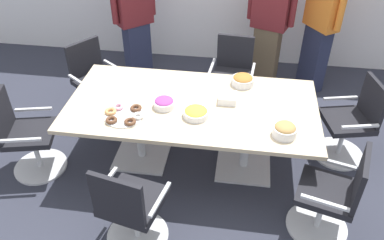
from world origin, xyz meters
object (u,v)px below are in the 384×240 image
person_standing_1 (270,21)px  snack_bowl_chips_yellow (196,112)px  donut_platter (124,115)px  office_chair_5 (131,210)px  office_chair_0 (332,198)px  office_chair_4 (26,138)px  office_chair_1 (351,125)px  office_chair_3 (96,84)px  office_chair_2 (232,79)px  snack_bowl_cookies (285,130)px  snack_bowl_candy_mix (164,103)px  person_standing_2 (322,20)px  person_standing_0 (135,18)px  snack_bowl_pretzels (243,80)px  conference_table (192,114)px  napkin_pile (227,98)px

person_standing_1 → snack_bowl_chips_yellow: 1.98m
donut_platter → office_chair_5: bearing=-72.7°
office_chair_0 → office_chair_4: (-2.90, 0.37, 0.00)m
office_chair_1 → office_chair_3: same height
office_chair_2 → office_chair_4: bearing=40.7°
snack_bowl_cookies → snack_bowl_candy_mix: size_ratio=1.03×
snack_bowl_chips_yellow → office_chair_1: bearing=19.2°
office_chair_1 → person_standing_2: person_standing_2 is taller
office_chair_4 → snack_bowl_chips_yellow: 1.73m
office_chair_0 → office_chair_5: same height
office_chair_0 → snack_bowl_cookies: office_chair_0 is taller
office_chair_4 → person_standing_0: size_ratio=0.52×
snack_bowl_pretzels → donut_platter: bearing=-145.9°
office_chair_0 → snack_bowl_pretzels: office_chair_0 is taller
office_chair_2 → snack_bowl_chips_yellow: (-0.27, -1.28, 0.39)m
office_chair_5 → person_standing_1: bearing=80.8°
office_chair_3 → snack_bowl_candy_mix: bearing=87.2°
person_standing_0 → snack_bowl_cookies: bearing=91.0°
snack_bowl_cookies → person_standing_0: bearing=133.3°
person_standing_0 → snack_bowl_cookies: (1.83, -1.94, -0.10)m
conference_table → snack_bowl_candy_mix: 0.32m
conference_table → office_chair_1: (1.62, 0.34, -0.22)m
office_chair_0 → person_standing_0: 3.26m
office_chair_5 → snack_bowl_chips_yellow: (0.41, 0.88, 0.39)m
office_chair_0 → snack_bowl_candy_mix: (-1.54, 0.62, 0.39)m
snack_bowl_pretzels → snack_bowl_chips_yellow: bearing=-123.0°
office_chair_0 → office_chair_1: size_ratio=1.00×
office_chair_2 → donut_platter: size_ratio=2.41×
donut_platter → snack_bowl_pretzels: bearing=34.1°
conference_table → office_chair_2: (0.34, 1.08, -0.22)m
snack_bowl_candy_mix → donut_platter: size_ratio=0.54×
conference_table → office_chair_0: bearing=-28.9°
office_chair_0 → snack_bowl_chips_yellow: size_ratio=3.83×
office_chair_2 → office_chair_4: size_ratio=1.00×
office_chair_4 → snack_bowl_cookies: 2.51m
office_chair_2 → person_standing_0: person_standing_0 is taller
conference_table → office_chair_5: (-0.34, -1.08, -0.22)m
office_chair_0 → office_chair_2: same height
office_chair_5 → office_chair_4: bearing=162.4°
office_chair_4 → person_standing_1: size_ratio=0.51×
office_chair_4 → donut_platter: (1.03, 0.05, 0.36)m
office_chair_2 → office_chair_3: same height
office_chair_5 → snack_bowl_pretzels: (0.81, 1.50, 0.40)m
snack_bowl_pretzels → snack_bowl_chips_yellow: (-0.40, -0.62, -0.01)m
snack_bowl_pretzels → snack_bowl_cookies: 0.87m
conference_table → person_standing_2: bearing=51.0°
person_standing_2 → person_standing_0: bearing=57.8°
person_standing_1 → snack_bowl_pretzels: 1.28m
snack_bowl_cookies → napkin_pile: (-0.52, 0.45, -0.02)m
office_chair_3 → snack_bowl_chips_yellow: 1.68m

